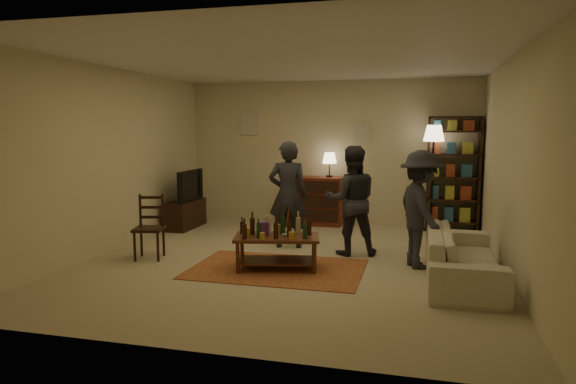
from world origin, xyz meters
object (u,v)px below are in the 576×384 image
(dining_chair, at_px, (150,225))
(person_left, at_px, (288,195))
(coffee_table, at_px, (276,239))
(person_by_sofa, at_px, (421,209))
(dresser, at_px, (316,199))
(floor_lamp, at_px, (434,141))
(person_right, at_px, (351,201))
(tv_stand, at_px, (185,207))
(bookshelf, at_px, (453,172))
(sofa, at_px, (463,256))

(dining_chair, height_order, person_left, person_left)
(coffee_table, relative_size, person_left, 0.73)
(dining_chair, distance_m, person_by_sofa, 3.70)
(dresser, relative_size, person_left, 0.84)
(coffee_table, distance_m, person_left, 1.33)
(coffee_table, height_order, floor_lamp, floor_lamp)
(coffee_table, bearing_deg, person_right, 51.60)
(tv_stand, xyz_separation_m, bookshelf, (4.69, 0.98, 0.65))
(dining_chair, relative_size, floor_lamp, 0.49)
(tv_stand, relative_size, floor_lamp, 0.57)
(dining_chair, xyz_separation_m, floor_lamp, (3.86, 2.97, 1.12))
(coffee_table, relative_size, dresser, 0.87)
(coffee_table, xyz_separation_m, sofa, (2.29, 0.06, -0.09))
(dresser, height_order, person_right, person_right)
(bookshelf, xyz_separation_m, person_right, (-1.51, -2.20, -0.25))
(tv_stand, xyz_separation_m, person_left, (2.20, -1.01, 0.43))
(tv_stand, height_order, bookshelf, bookshelf)
(coffee_table, height_order, dresser, dresser)
(dresser, distance_m, sofa, 3.93)
(dining_chair, distance_m, dresser, 3.51)
(sofa, bearing_deg, floor_lamp, 5.67)
(bookshelf, height_order, person_by_sofa, bookshelf)
(bookshelf, height_order, floor_lamp, bookshelf)
(coffee_table, bearing_deg, tv_stand, 136.13)
(person_by_sofa, bearing_deg, bookshelf, -32.99)
(coffee_table, distance_m, bookshelf, 4.05)
(dining_chair, height_order, dresser, dresser)
(bookshelf, relative_size, person_by_sofa, 1.31)
(tv_stand, xyz_separation_m, person_by_sofa, (4.14, -1.69, 0.38))
(tv_stand, bearing_deg, person_right, -20.94)
(dining_chair, relative_size, tv_stand, 0.86)
(person_right, bearing_deg, person_left, -26.99)
(coffee_table, relative_size, bookshelf, 0.59)
(bookshelf, distance_m, floor_lamp, 0.67)
(dining_chair, bearing_deg, person_right, 4.51)
(sofa, bearing_deg, dining_chair, 88.96)
(dining_chair, height_order, person_by_sofa, person_by_sofa)
(floor_lamp, bearing_deg, person_right, -119.22)
(dresser, height_order, person_left, person_left)
(dresser, height_order, person_by_sofa, person_by_sofa)
(bookshelf, relative_size, person_right, 1.29)
(person_right, bearing_deg, dresser, -81.52)
(dining_chair, bearing_deg, person_left, 19.04)
(bookshelf, height_order, person_right, bookshelf)
(coffee_table, bearing_deg, person_left, 97.31)
(tv_stand, height_order, person_left, person_left)
(floor_lamp, bearing_deg, coffee_table, -122.53)
(person_right, bearing_deg, floor_lamp, -134.37)
(dresser, bearing_deg, sofa, -52.46)
(coffee_table, distance_m, dresser, 3.18)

